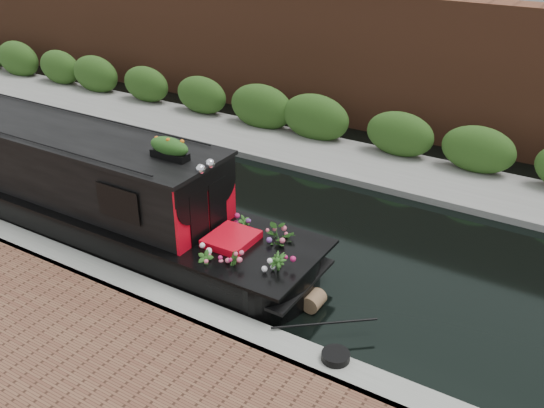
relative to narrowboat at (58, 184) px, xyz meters
The scene contains 8 objects.
ground 3.52m from the narrowboat, 34.24° to the left, with size 80.00×80.00×0.00m, color black.
near_bank_coping 3.25m from the narrowboat, 25.91° to the right, with size 40.00×0.60×0.50m, color gray.
far_bank_path 6.80m from the narrowboat, 65.21° to the left, with size 40.00×2.40×0.34m, color gray.
far_hedge 7.62m from the narrowboat, 68.06° to the left, with size 40.00×1.10×2.80m, color #2B4E1A.
far_brick_wall 9.59m from the narrowboat, 72.77° to the left, with size 40.00×1.00×8.00m, color brown.
narrowboat is the anchor object (origin of this frame).
rope_fender 6.41m from the narrowboat, ahead, with size 0.32×0.32×0.39m, color brown.
coiled_mooring_rope 7.51m from the narrowboat, ahead, with size 0.43×0.43×0.12m, color black.
Camera 1 is at (7.42, -9.64, 6.53)m, focal length 40.00 mm.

